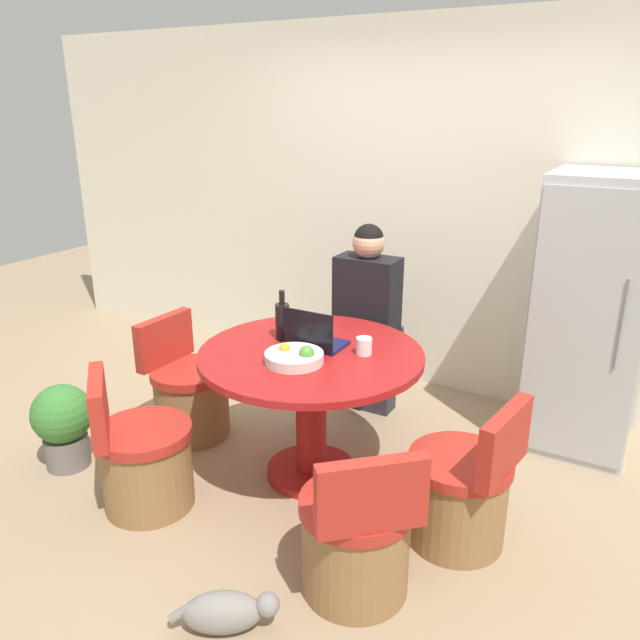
{
  "coord_description": "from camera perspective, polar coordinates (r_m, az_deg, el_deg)",
  "views": [
    {
      "loc": [
        1.54,
        -2.58,
        2.06
      ],
      "look_at": [
        -0.03,
        0.21,
        0.92
      ],
      "focal_mm": 35.0,
      "sensor_mm": 36.0,
      "label": 1
    }
  ],
  "objects": [
    {
      "name": "chair_near_left_corner",
      "position": [
        3.48,
        -15.87,
        -12.31
      ],
      "size": [
        0.57,
        0.57,
        0.77
      ],
      "rotation": [
        0.0,
        0.0,
        2.39
      ],
      "color": "olive",
      "rests_on": "ground_plane"
    },
    {
      "name": "chair_right_side",
      "position": [
        3.19,
        12.79,
        -15.2
      ],
      "size": [
        0.51,
        0.5,
        0.77
      ],
      "rotation": [
        0.0,
        0.0,
        -1.72
      ],
      "color": "olive",
      "rests_on": "ground_plane"
    },
    {
      "name": "chair_left_side",
      "position": [
        4.11,
        -11.84,
        -6.79
      ],
      "size": [
        0.5,
        0.5,
        0.77
      ],
      "rotation": [
        0.0,
        0.0,
        1.53
      ],
      "color": "olive",
      "rests_on": "ground_plane"
    },
    {
      "name": "chair_near_right_corner",
      "position": [
        2.85,
        3.39,
        -19.41
      ],
      "size": [
        0.57,
        0.57,
        0.77
      ],
      "rotation": [
        0.0,
        0.0,
        -2.4
      ],
      "color": "olive",
      "rests_on": "ground_plane"
    },
    {
      "name": "person_seated",
      "position": [
        4.1,
        4.55,
        0.55
      ],
      "size": [
        0.4,
        0.37,
        1.33
      ],
      "rotation": [
        0.0,
        0.0,
        3.14
      ],
      "color": "#2D2D38",
      "rests_on": "ground_plane"
    },
    {
      "name": "bottle",
      "position": [
        3.51,
        -3.46,
        -0.03
      ],
      "size": [
        0.08,
        0.08,
        0.29
      ],
      "color": "black",
      "rests_on": "dining_table"
    },
    {
      "name": "fruit_bowl",
      "position": [
        3.22,
        -2.31,
        -3.39
      ],
      "size": [
        0.31,
        0.31,
        0.1
      ],
      "color": "beige",
      "rests_on": "dining_table"
    },
    {
      "name": "cat",
      "position": [
        2.82,
        -8.6,
        -24.86
      ],
      "size": [
        0.4,
        0.31,
        0.18
      ],
      "rotation": [
        0.0,
        0.0,
        0.56
      ],
      "color": "gray",
      "rests_on": "ground_plane"
    },
    {
      "name": "wall_back",
      "position": [
        4.56,
        9.4,
        9.72
      ],
      "size": [
        7.0,
        0.06,
        2.6
      ],
      "color": "silver",
      "rests_on": "ground_plane"
    },
    {
      "name": "laptop",
      "position": [
        3.41,
        -0.51,
        -1.73
      ],
      "size": [
        0.3,
        0.22,
        0.23
      ],
      "rotation": [
        0.0,
        0.0,
        3.14
      ],
      "color": "#141947",
      "rests_on": "dining_table"
    },
    {
      "name": "dining_table",
      "position": [
        3.45,
        -0.82,
        -5.99
      ],
      "size": [
        1.22,
        1.22,
        0.77
      ],
      "color": "maroon",
      "rests_on": "ground_plane"
    },
    {
      "name": "ground_plane",
      "position": [
        3.64,
        -1.2,
        -14.85
      ],
      "size": [
        12.0,
        12.0,
        0.0
      ],
      "primitive_type": "plane",
      "color": "#9E8466"
    },
    {
      "name": "potted_plant",
      "position": [
        3.97,
        -22.44,
        -8.63
      ],
      "size": [
        0.35,
        0.35,
        0.51
      ],
      "color": "slate",
      "rests_on": "ground_plane"
    },
    {
      "name": "coffee_cup",
      "position": [
        3.33,
        4.05,
        -2.39
      ],
      "size": [
        0.09,
        0.09,
        0.09
      ],
      "color": "white",
      "rests_on": "dining_table"
    },
    {
      "name": "refrigerator",
      "position": [
        4.05,
        23.53,
        0.36
      ],
      "size": [
        0.62,
        0.67,
        1.68
      ],
      "color": "silver",
      "rests_on": "ground_plane"
    }
  ]
}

